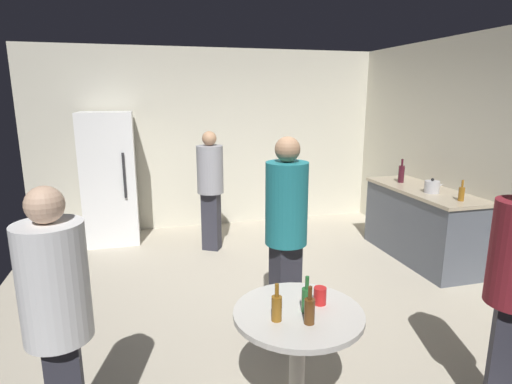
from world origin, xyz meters
The scene contains 16 objects.
ground_plane centered at (0.00, 0.00, -0.05)m, with size 5.20×5.20×0.10m, color #B2A893.
wall_back centered at (0.00, 2.63, 1.35)m, with size 5.32×0.06×2.70m, color beige.
wall_side_right centered at (2.63, 0.00, 1.35)m, with size 0.06×5.20×2.70m, color beige.
refrigerator centered at (-1.49, 2.20, 0.90)m, with size 0.70×0.68×1.80m.
kitchen_counter centered at (2.28, 0.51, 0.45)m, with size 0.64×1.67×0.90m.
kettle centered at (2.23, 0.31, 0.97)m, with size 0.24×0.17×0.18m.
wine_bottle_on_counter centered at (2.23, 0.93, 1.02)m, with size 0.08×0.08×0.31m.
beer_bottle_on_counter centered at (2.28, -0.10, 0.98)m, with size 0.06×0.06×0.23m.
foreground_table centered at (-0.14, -1.60, 0.63)m, with size 0.80×0.80×0.73m.
beer_bottle_amber centered at (-0.31, -1.66, 0.82)m, with size 0.06×0.06×0.23m.
beer_bottle_brown centered at (-0.13, -1.74, 0.82)m, with size 0.06×0.06×0.23m.
beer_bottle_green centered at (-0.10, -1.61, 0.82)m, with size 0.06×0.06×0.23m.
plastic_cup_red centered at (0.02, -1.54, 0.79)m, with size 0.08×0.08×0.11m, color red.
person_in_gray_shirt centered at (-0.20, 1.51, 0.92)m, with size 0.46×0.46×1.57m.
person_in_white_shirt centered at (-1.48, -1.62, 0.93)m, with size 0.38×0.38×1.60m.
person_in_teal_shirt centered at (0.07, -0.72, 1.00)m, with size 0.42×0.42×1.71m.
Camera 1 is at (-0.99, -3.76, 2.02)m, focal length 29.28 mm.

